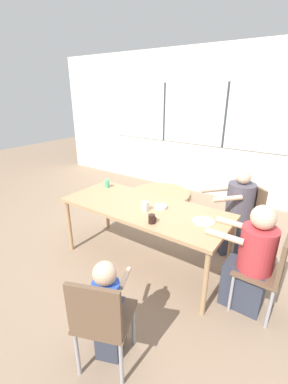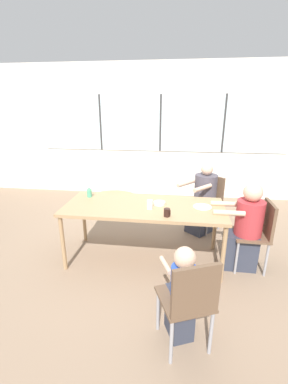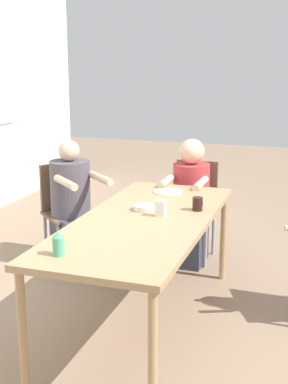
{
  "view_description": "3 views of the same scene",
  "coord_description": "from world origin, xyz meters",
  "px_view_note": "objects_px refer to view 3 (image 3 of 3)",
  "views": [
    {
      "loc": [
        1.57,
        -2.24,
        2.03
      ],
      "look_at": [
        0.0,
        0.0,
        0.94
      ],
      "focal_mm": 24.0,
      "sensor_mm": 36.0,
      "label": 1
    },
    {
      "loc": [
        0.4,
        -2.96,
        1.96
      ],
      "look_at": [
        0.0,
        0.0,
        0.94
      ],
      "focal_mm": 24.0,
      "sensor_mm": 36.0,
      "label": 2
    },
    {
      "loc": [
        -3.19,
        -1.08,
        1.79
      ],
      "look_at": [
        0.0,
        0.0,
        0.94
      ],
      "focal_mm": 50.0,
      "sensor_mm": 36.0,
      "label": 3
    }
  ],
  "objects_px": {
    "coffee_mug": "(198,204)",
    "bowl_white_shallow": "(144,208)",
    "sippy_cup": "(58,243)",
    "chair_for_man_blue_shirt": "(194,200)",
    "person_man_blue_shirt": "(190,208)",
    "chair_for_woman_green_shirt": "(65,203)",
    "milk_carton_small": "(161,208)",
    "person_woman_green_shirt": "(73,212)"
  },
  "relations": [
    {
      "from": "coffee_mug",
      "to": "bowl_white_shallow",
      "type": "bearing_deg",
      "value": 108.02
    },
    {
      "from": "sippy_cup",
      "to": "chair_for_man_blue_shirt",
      "type": "bearing_deg",
      "value": -5.91
    },
    {
      "from": "chair_for_man_blue_shirt",
      "to": "person_man_blue_shirt",
      "type": "relative_size",
      "value": 0.79
    },
    {
      "from": "coffee_mug",
      "to": "sippy_cup",
      "type": "distance_m",
      "value": 1.2
    },
    {
      "from": "chair_for_woman_green_shirt",
      "to": "coffee_mug",
      "type": "height_order",
      "value": "chair_for_woman_green_shirt"
    },
    {
      "from": "chair_for_woman_green_shirt",
      "to": "person_man_blue_shirt",
      "type": "distance_m",
      "value": 1.11
    },
    {
      "from": "bowl_white_shallow",
      "to": "chair_for_woman_green_shirt",
      "type": "bearing_deg",
      "value": 53.15
    },
    {
      "from": "chair_for_woman_green_shirt",
      "to": "person_man_blue_shirt",
      "type": "bearing_deg",
      "value": 147.61
    },
    {
      "from": "milk_carton_small",
      "to": "person_man_blue_shirt",
      "type": "bearing_deg",
      "value": 4.08
    },
    {
      "from": "person_woman_green_shirt",
      "to": "milk_carton_small",
      "type": "height_order",
      "value": "person_woman_green_shirt"
    },
    {
      "from": "person_woman_green_shirt",
      "to": "bowl_white_shallow",
      "type": "xyz_separation_m",
      "value": [
        -0.63,
        -0.87,
        0.29
      ]
    },
    {
      "from": "person_man_blue_shirt",
      "to": "chair_for_woman_green_shirt",
      "type": "bearing_deg",
      "value": 16.51
    },
    {
      "from": "chair_for_woman_green_shirt",
      "to": "coffee_mug",
      "type": "distance_m",
      "value": 1.51
    },
    {
      "from": "coffee_mug",
      "to": "milk_carton_small",
      "type": "height_order",
      "value": "milk_carton_small"
    },
    {
      "from": "person_man_blue_shirt",
      "to": "milk_carton_small",
      "type": "height_order",
      "value": "person_man_blue_shirt"
    },
    {
      "from": "chair_for_man_blue_shirt",
      "to": "person_man_blue_shirt",
      "type": "height_order",
      "value": "person_man_blue_shirt"
    },
    {
      "from": "person_man_blue_shirt",
      "to": "coffee_mug",
      "type": "xyz_separation_m",
      "value": [
        -0.94,
        -0.28,
        0.31
      ]
    },
    {
      "from": "person_woman_green_shirt",
      "to": "sippy_cup",
      "type": "relative_size",
      "value": 8.14
    },
    {
      "from": "chair_for_woman_green_shirt",
      "to": "chair_for_man_blue_shirt",
      "type": "xyz_separation_m",
      "value": [
        0.48,
        -1.07,
        0.0
      ]
    },
    {
      "from": "bowl_white_shallow",
      "to": "sippy_cup",
      "type": "bearing_deg",
      "value": 170.91
    },
    {
      "from": "person_woman_green_shirt",
      "to": "sippy_cup",
      "type": "height_order",
      "value": "person_woman_green_shirt"
    },
    {
      "from": "coffee_mug",
      "to": "bowl_white_shallow",
      "type": "relative_size",
      "value": 0.63
    },
    {
      "from": "chair_for_man_blue_shirt",
      "to": "coffee_mug",
      "type": "bearing_deg",
      "value": 104.58
    },
    {
      "from": "person_man_blue_shirt",
      "to": "bowl_white_shallow",
      "type": "distance_m",
      "value": 1.09
    },
    {
      "from": "person_man_blue_shirt",
      "to": "bowl_white_shallow",
      "type": "height_order",
      "value": "person_man_blue_shirt"
    },
    {
      "from": "sippy_cup",
      "to": "bowl_white_shallow",
      "type": "xyz_separation_m",
      "value": [
        0.97,
        -0.16,
        -0.05
      ]
    },
    {
      "from": "chair_for_woman_green_shirt",
      "to": "chair_for_man_blue_shirt",
      "type": "distance_m",
      "value": 1.17
    },
    {
      "from": "sippy_cup",
      "to": "coffee_mug",
      "type": "bearing_deg",
      "value": -25.04
    },
    {
      "from": "chair_for_man_blue_shirt",
      "to": "coffee_mug",
      "type": "xyz_separation_m",
      "value": [
        -1.11,
        -0.28,
        0.28
      ]
    },
    {
      "from": "person_woman_green_shirt",
      "to": "sippy_cup",
      "type": "bearing_deg",
      "value": 65.36
    },
    {
      "from": "milk_carton_small",
      "to": "person_woman_green_shirt",
      "type": "bearing_deg",
      "value": 54.14
    },
    {
      "from": "chair_for_woman_green_shirt",
      "to": "coffee_mug",
      "type": "bearing_deg",
      "value": 106.35
    },
    {
      "from": "coffee_mug",
      "to": "bowl_white_shallow",
      "type": "height_order",
      "value": "coffee_mug"
    },
    {
      "from": "chair_for_woman_green_shirt",
      "to": "milk_carton_small",
      "type": "height_order",
      "value": "chair_for_woman_green_shirt"
    },
    {
      "from": "person_man_blue_shirt",
      "to": "milk_carton_small",
      "type": "distance_m",
      "value": 1.2
    },
    {
      "from": "sippy_cup",
      "to": "milk_carton_small",
      "type": "xyz_separation_m",
      "value": [
        0.87,
        -0.31,
        -0.02
      ]
    },
    {
      "from": "chair_for_woman_green_shirt",
      "to": "bowl_white_shallow",
      "type": "xyz_separation_m",
      "value": [
        -0.74,
        -0.99,
        0.25
      ]
    },
    {
      "from": "chair_for_woman_green_shirt",
      "to": "sippy_cup",
      "type": "height_order",
      "value": "sippy_cup"
    },
    {
      "from": "coffee_mug",
      "to": "sippy_cup",
      "type": "xyz_separation_m",
      "value": [
        -1.09,
        0.51,
        0.02
      ]
    },
    {
      "from": "bowl_white_shallow",
      "to": "person_man_blue_shirt",
      "type": "bearing_deg",
      "value": -3.83
    },
    {
      "from": "bowl_white_shallow",
      "to": "chair_for_man_blue_shirt",
      "type": "bearing_deg",
      "value": -3.35
    },
    {
      "from": "chair_for_man_blue_shirt",
      "to": "bowl_white_shallow",
      "type": "xyz_separation_m",
      "value": [
        -1.22,
        0.07,
        0.25
      ]
    }
  ]
}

